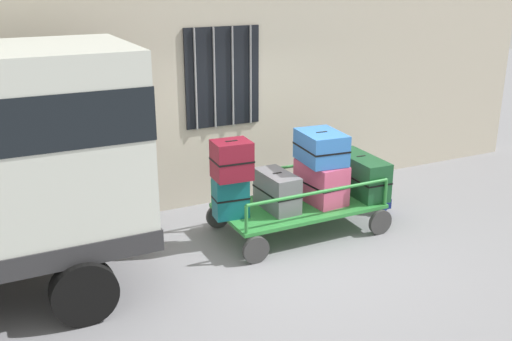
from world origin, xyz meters
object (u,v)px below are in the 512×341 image
suitcase_center_bottom (321,182)px  backpack (383,199)px  suitcase_midleft_bottom (277,191)px  suitcase_midright_bottom (360,174)px  suitcase_left_middle (232,160)px  suitcase_center_middle (321,147)px  luggage_cart (299,208)px  suitcase_left_bottom (231,197)px

suitcase_center_bottom → backpack: bearing=1.0°
suitcase_midleft_bottom → suitcase_midright_bottom: size_ratio=0.70×
suitcase_left_middle → suitcase_center_middle: suitcase_left_middle is taller
luggage_cart → suitcase_midleft_bottom: (-0.35, 0.00, 0.32)m
suitcase_center_bottom → backpack: 1.24m
luggage_cart → suitcase_center_middle: bearing=1.3°
suitcase_midleft_bottom → luggage_cart: bearing=-0.7°
suitcase_center_middle → suitcase_center_bottom: bearing=-90.0°
suitcase_left_bottom → suitcase_midright_bottom: suitcase_midright_bottom is taller
suitcase_center_bottom → suitcase_midright_bottom: 0.69m
luggage_cart → suitcase_midleft_bottom: size_ratio=3.08×
suitcase_center_middle → suitcase_left_middle: bearing=-178.1°
suitcase_left_bottom → suitcase_midleft_bottom: suitcase_left_bottom is taller
suitcase_left_bottom → suitcase_left_middle: (0.00, -0.05, 0.53)m
suitcase_center_middle → suitcase_midright_bottom: bearing=-0.2°
luggage_cart → suitcase_center_middle: suitcase_center_middle is taller
suitcase_left_middle → suitcase_midright_bottom: 2.14m
suitcase_left_bottom → suitcase_midleft_bottom: 0.69m
suitcase_midleft_bottom → backpack: 1.89m
suitcase_left_middle → suitcase_midright_bottom: suitcase_left_middle is taller
suitcase_midleft_bottom → suitcase_midright_bottom: suitcase_midright_bottom is taller
suitcase_center_middle → suitcase_midleft_bottom: bearing=-179.7°
suitcase_left_middle → backpack: suitcase_left_middle is taller
suitcase_left_middle → backpack: size_ratio=1.16×
suitcase_midleft_bottom → suitcase_center_bottom: suitcase_center_bottom is taller
suitcase_left_middle → suitcase_center_middle: 1.39m
suitcase_left_bottom → suitcase_midright_bottom: size_ratio=0.52×
suitcase_midleft_bottom → suitcase_center_middle: bearing=0.3°
suitcase_center_bottom → suitcase_midleft_bottom: bearing=177.6°
suitcase_center_bottom → suitcase_midright_bottom: suitcase_center_bottom is taller
suitcase_midright_bottom → suitcase_left_bottom: bearing=179.8°
suitcase_midleft_bottom → suitcase_center_bottom: 0.69m
suitcase_left_bottom → backpack: suitcase_left_bottom is taller
suitcase_center_bottom → suitcase_center_middle: bearing=90.0°
suitcase_left_middle → backpack: (2.53, 0.03, -1.00)m
suitcase_left_bottom → suitcase_left_middle: size_ratio=1.10×
suitcase_left_middle → suitcase_center_middle: bearing=1.9°
suitcase_left_bottom → suitcase_midright_bottom: (2.08, -0.01, 0.00)m
luggage_cart → backpack: bearing=-0.2°
suitcase_midright_bottom → backpack: size_ratio=2.44×
suitcase_left_middle → backpack: 2.72m
suitcase_midleft_bottom → suitcase_center_middle: size_ratio=0.96×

